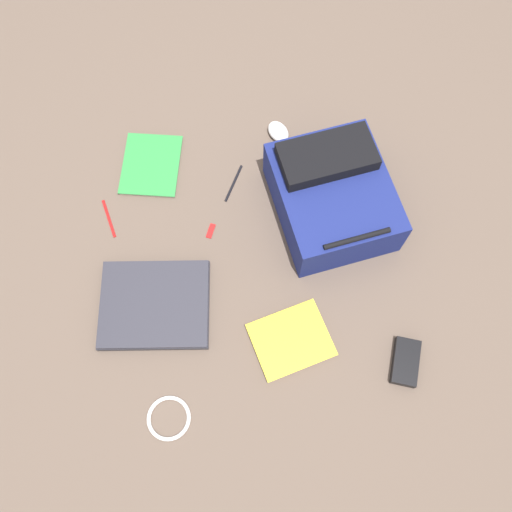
{
  "coord_description": "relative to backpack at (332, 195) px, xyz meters",
  "views": [
    {
      "loc": [
        -0.03,
        0.65,
        1.67
      ],
      "look_at": [
        -0.04,
        0.01,
        0.02
      ],
      "focal_mm": 39.38,
      "sensor_mm": 36.0,
      "label": 1
    }
  ],
  "objects": [
    {
      "name": "power_brick",
      "position": [
        -0.19,
        0.52,
        -0.08
      ],
      "size": [
        0.1,
        0.15,
        0.03
      ],
      "primitive_type": "cube",
      "rotation": [
        0.0,
        0.0,
        -0.24
      ],
      "color": "black",
      "rests_on": "ground_plane"
    },
    {
      "name": "laptop",
      "position": [
        0.56,
        0.32,
        -0.08
      ],
      "size": [
        0.34,
        0.28,
        0.03
      ],
      "color": "#24242C",
      "rests_on": "ground_plane"
    },
    {
      "name": "usb_stick",
      "position": [
        0.39,
        0.08,
        -0.09
      ],
      "size": [
        0.03,
        0.05,
        0.01
      ],
      "primitive_type": "cube",
      "rotation": [
        0.0,
        0.0,
        -0.31
      ],
      "color": "#B21919",
      "rests_on": "ground_plane"
    },
    {
      "name": "cable_coil",
      "position": [
        0.51,
        0.66,
        -0.09
      ],
      "size": [
        0.13,
        0.13,
        0.01
      ],
      "primitive_type": "torus",
      "color": "silver",
      "rests_on": "ground_plane"
    },
    {
      "name": "computer_mouse",
      "position": [
        0.16,
        -0.29,
        -0.07
      ],
      "size": [
        0.1,
        0.11,
        0.04
      ],
      "primitive_type": "ellipsoid",
      "rotation": [
        0.0,
        0.0,
        3.65
      ],
      "color": "silver",
      "rests_on": "ground_plane"
    },
    {
      "name": "book_comic",
      "position": [
        0.59,
        -0.17,
        -0.08
      ],
      "size": [
        0.21,
        0.25,
        0.01
      ],
      "color": "silver",
      "rests_on": "ground_plane"
    },
    {
      "name": "pen_black",
      "position": [
        0.31,
        -0.1,
        -0.09
      ],
      "size": [
        0.06,
        0.14,
        0.01
      ],
      "primitive_type": "cylinder",
      "rotation": [
        1.57,
        0.0,
        5.89
      ],
      "color": "black",
      "rests_on": "ground_plane"
    },
    {
      "name": "backpack",
      "position": [
        0.0,
        0.0,
        0.0
      ],
      "size": [
        0.43,
        0.48,
        0.21
      ],
      "color": "navy",
      "rests_on": "ground_plane"
    },
    {
      "name": "ground_plane",
      "position": [
        0.29,
        0.17,
        -0.09
      ],
      "size": [
        3.52,
        3.52,
        0.0
      ],
      "primitive_type": "plane",
      "color": "brown"
    },
    {
      "name": "book_blue",
      "position": [
        0.15,
        0.45,
        -0.08
      ],
      "size": [
        0.28,
        0.25,
        0.02
      ],
      "color": "silver",
      "rests_on": "ground_plane"
    },
    {
      "name": "pen_blue",
      "position": [
        0.72,
        0.02,
        -0.09
      ],
      "size": [
        0.06,
        0.14,
        0.01
      ],
      "primitive_type": "cylinder",
      "rotation": [
        1.57,
        0.0,
        0.35
      ],
      "color": "red",
      "rests_on": "ground_plane"
    }
  ]
}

